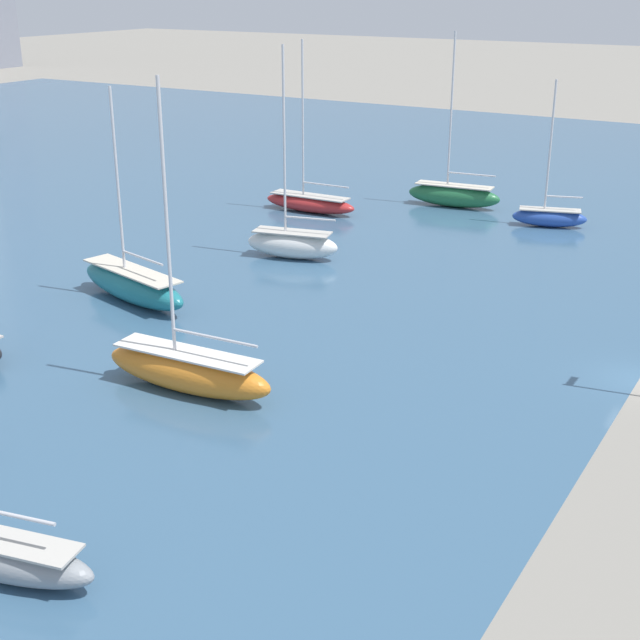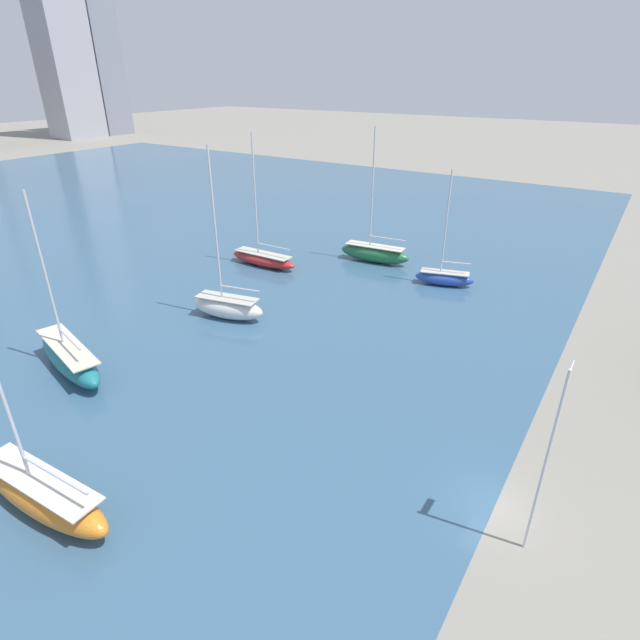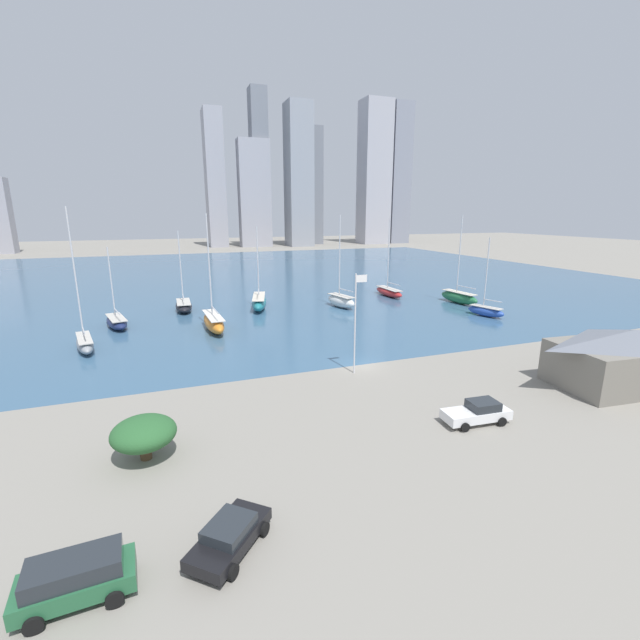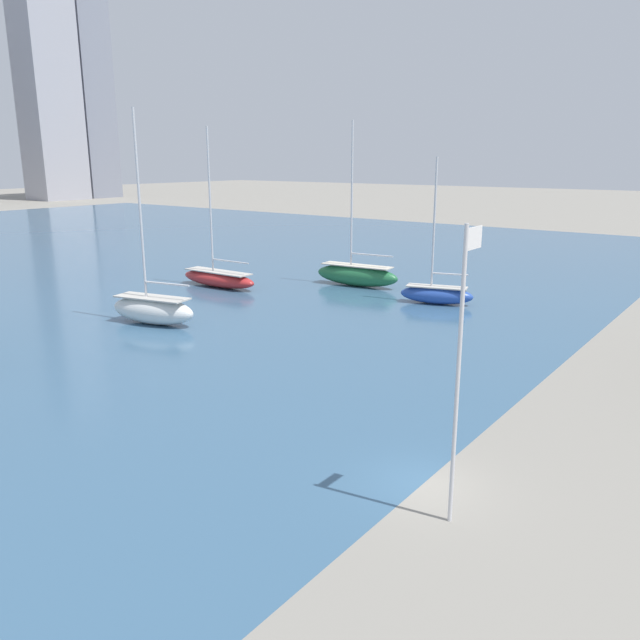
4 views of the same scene
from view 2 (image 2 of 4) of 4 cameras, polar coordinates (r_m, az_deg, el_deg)
name	(u,v)px [view 2 (image 2 of 4)]	position (r m, az deg, el deg)	size (l,w,h in m)	color
ground_plane	(494,507)	(29.47, 19.29, -19.57)	(500.00, 500.00, 0.00)	gray
flag_pole	(547,458)	(24.54, 24.52, -14.15)	(1.24, 0.14, 10.05)	silver
sailboat_orange	(43,493)	(30.55, -29.13, -16.90)	(2.76, 9.78, 15.59)	orange
sailboat_green	(375,253)	(60.57, 6.25, 7.64)	(2.98, 8.78, 15.38)	#236B3D
sailboat_white	(228,306)	(46.77, -10.51, 1.54)	(3.74, 7.39, 15.38)	white
sailboat_red	(263,258)	(59.44, -6.53, 7.01)	(2.33, 9.00, 14.83)	#B72828
sailboat_blue	(444,277)	(55.05, 14.03, 4.78)	(3.49, 6.39, 12.09)	#284CA8
sailboat_teal	(70,357)	(42.41, -26.70, -3.80)	(4.77, 10.58, 13.60)	#1E757F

